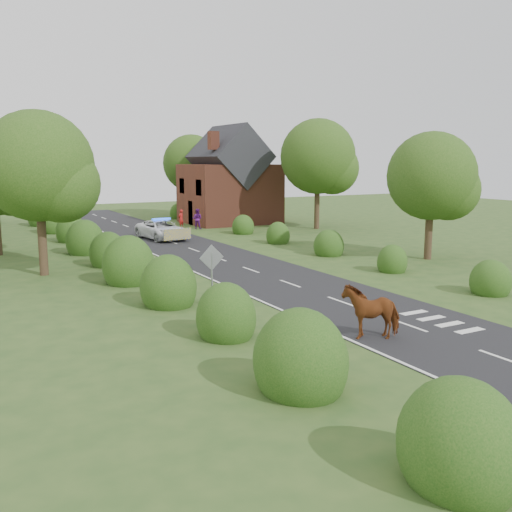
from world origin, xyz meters
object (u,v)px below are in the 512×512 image
road_sign (212,266)px  cow (371,315)px  pedestrian_purple (197,219)px  pedestrian_red (181,219)px  police_van (162,230)px

road_sign → cow: road_sign is taller
road_sign → pedestrian_purple: bearing=68.4°
road_sign → pedestrian_purple: road_sign is taller
road_sign → cow: (3.00, -6.28, -0.90)m
cow → pedestrian_red: pedestrian_red is taller
road_sign → pedestrian_red: size_ratio=1.56×
road_sign → police_van: bearing=76.2°
pedestrian_red → pedestrian_purple: 1.73m
pedestrian_purple → cow: bearing=117.6°
road_sign → police_van: road_sign is taller
pedestrian_purple → police_van: bearing=83.9°
pedestrian_red → road_sign: bearing=43.9°
police_van → pedestrian_purple: size_ratio=3.10×
cow → police_van: 26.43m
police_van → pedestrian_purple: bearing=37.7°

